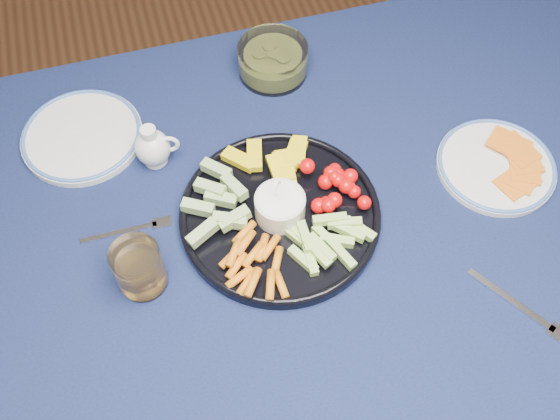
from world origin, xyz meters
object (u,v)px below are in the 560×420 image
object	(u,v)px
crudite_platter	(279,212)
juice_tumbler	(140,270)
dining_table	(316,272)
pickle_bowl	(273,61)
creamer_pitcher	(153,147)
side_plate_extra	(82,136)
cheese_plate	(497,165)

from	to	relation	value
crudite_platter	juice_tumbler	xyz separation A→B (m)	(-0.23, -0.05, 0.02)
dining_table	juice_tumbler	xyz separation A→B (m)	(-0.28, 0.02, 0.13)
crudite_platter	juice_tumbler	distance (m)	0.24
dining_table	pickle_bowl	xyz separation A→B (m)	(0.04, 0.40, 0.12)
creamer_pitcher	side_plate_extra	xyz separation A→B (m)	(-0.12, 0.08, -0.03)
dining_table	crudite_platter	world-z (taller)	crudite_platter
crudite_platter	creamer_pitcher	xyz separation A→B (m)	(-0.17, 0.18, 0.02)
creamer_pitcher	dining_table	bearing A→B (deg)	-48.48
pickle_bowl	juice_tumbler	bearing A→B (deg)	-129.91
juice_tumbler	crudite_platter	bearing A→B (deg)	12.53
creamer_pitcher	side_plate_extra	bearing A→B (deg)	144.71
pickle_bowl	cheese_plate	distance (m)	0.46
pickle_bowl	creamer_pitcher	bearing A→B (deg)	-149.68
dining_table	crudite_platter	bearing A→B (deg)	122.73
juice_tumbler	side_plate_extra	world-z (taller)	juice_tumbler
side_plate_extra	pickle_bowl	bearing A→B (deg)	9.91
pickle_bowl	cheese_plate	bearing A→B (deg)	-47.00
creamer_pitcher	crudite_platter	bearing A→B (deg)	-45.46
pickle_bowl	juice_tumbler	xyz separation A→B (m)	(-0.32, -0.38, 0.01)
pickle_bowl	juice_tumbler	distance (m)	0.50
creamer_pitcher	pickle_bowl	distance (m)	0.30
dining_table	crudite_platter	distance (m)	0.14
creamer_pitcher	cheese_plate	world-z (taller)	creamer_pitcher
dining_table	pickle_bowl	bearing A→B (deg)	84.72
creamer_pitcher	side_plate_extra	distance (m)	0.15
pickle_bowl	cheese_plate	xyz separation A→B (m)	(0.31, -0.33, -0.02)
creamer_pitcher	pickle_bowl	bearing A→B (deg)	30.32
cheese_plate	juice_tumbler	size ratio (longest dim) A/B	2.30
pickle_bowl	side_plate_extra	world-z (taller)	pickle_bowl
side_plate_extra	crudite_platter	bearing A→B (deg)	-41.69
dining_table	crudite_platter	xyz separation A→B (m)	(-0.05, 0.07, 0.11)
juice_tumbler	side_plate_extra	bearing A→B (deg)	100.71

